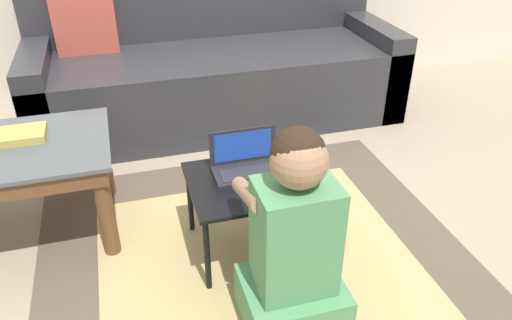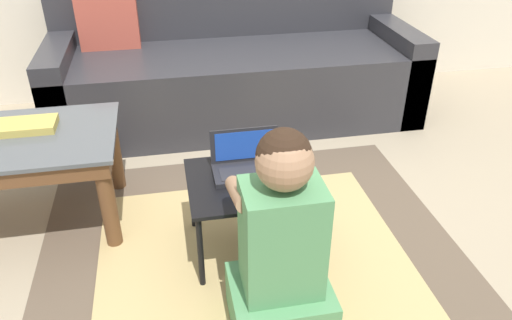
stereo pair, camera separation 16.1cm
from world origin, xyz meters
The scene contains 9 objects.
ground_plane centered at (0.00, 0.00, 0.00)m, with size 16.00×16.00×0.00m, color gray.
area_rug centered at (-0.07, -0.27, 0.00)m, with size 1.82×1.98×0.01m.
couch centered at (0.07, 1.33, 0.30)m, with size 2.28×0.87×0.83m.
coffee_table centered at (-1.08, 0.33, 0.38)m, with size 0.94×0.58×0.46m.
laptop_desk centered at (-0.07, -0.05, 0.32)m, with size 0.51×0.43×0.36m.
laptop centered at (-0.07, 0.01, 0.39)m, with size 0.28×0.16×0.18m.
computer_mouse centered at (0.12, -0.08, 0.38)m, with size 0.07×0.11×0.04m.
person_seated centered at (-0.04, -0.48, 0.35)m, with size 0.35×0.42×0.80m.
book_on_table centered at (-0.99, 0.39, 0.47)m, with size 0.26×0.15×0.03m.
Camera 2 is at (-0.37, -1.72, 1.46)m, focal length 35.00 mm.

